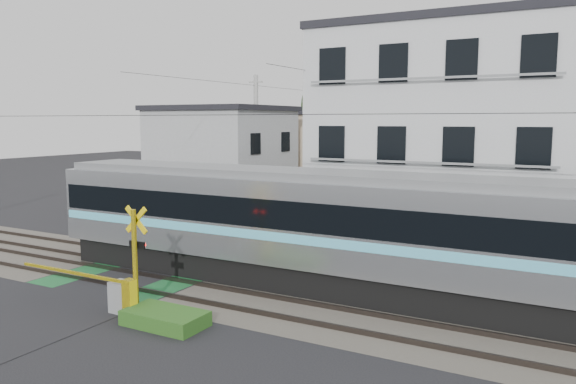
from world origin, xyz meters
The scene contains 11 objects.
ground centered at (0.00, 0.00, 0.00)m, with size 120.00×120.00×0.00m, color black.
track_bed centered at (0.00, 0.00, 0.04)m, with size 120.00×120.00×0.14m.
crossing_signal_near centered at (2.59, -3.65, 0.71)m, with size 4.74×0.65×3.09m.
crossing_signal_far centered at (-2.59, 3.65, 0.71)m, with size 4.74×0.65×3.09m.
apartment_block centered at (8.50, 9.49, 4.66)m, with size 10.20×8.36×9.30m.
houses_row centered at (0.25, 25.92, 3.24)m, with size 22.07×31.35×6.80m.
tree_hill centered at (-0.94, 47.49, 6.16)m, with size 40.00×13.32×12.00m.
catenary centered at (6.00, 0.03, 3.70)m, with size 60.00×5.04×7.00m.
utility_poles centered at (-1.05, 23.01, 4.08)m, with size 7.90×42.00×8.00m.
pedestrian centered at (0.61, 29.09, 0.75)m, with size 0.54×0.36×1.49m, color #29252F.
weed_patches centered at (1.76, -0.09, 0.18)m, with size 10.25×8.80×0.40m.
Camera 1 is at (13.96, -14.80, 5.41)m, focal length 35.00 mm.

